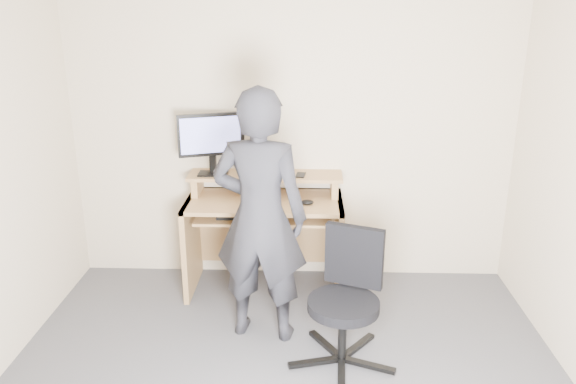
# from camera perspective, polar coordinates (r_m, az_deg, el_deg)

# --- Properties ---
(back_wall) EXTENTS (3.50, 0.02, 2.50)m
(back_wall) POSITION_cam_1_polar(r_m,az_deg,el_deg) (4.44, 0.36, 6.57)
(back_wall) COLOR beige
(back_wall) RESTS_ON ground
(desk) EXTENTS (1.20, 0.60, 0.91)m
(desk) POSITION_cam_1_polar(r_m,az_deg,el_deg) (4.44, -2.32, -2.91)
(desk) COLOR tan
(desk) RESTS_ON ground
(monitor) EXTENTS (0.49, 0.20, 0.48)m
(monitor) POSITION_cam_1_polar(r_m,az_deg,el_deg) (4.33, -7.80, 5.41)
(monitor) COLOR black
(monitor) RESTS_ON desk
(external_drive) EXTENTS (0.10, 0.14, 0.20)m
(external_drive) POSITION_cam_1_polar(r_m,az_deg,el_deg) (4.38, -2.18, 3.14)
(external_drive) COLOR black
(external_drive) RESTS_ON desk
(travel_mug) EXTENTS (0.10, 0.10, 0.20)m
(travel_mug) POSITION_cam_1_polar(r_m,az_deg,el_deg) (4.33, -0.26, 2.97)
(travel_mug) COLOR #B6B6BB
(travel_mug) RESTS_ON desk
(smartphone) EXTENTS (0.08, 0.14, 0.01)m
(smartphone) POSITION_cam_1_polar(r_m,az_deg,el_deg) (4.35, 1.30, 1.74)
(smartphone) COLOR black
(smartphone) RESTS_ON desk
(charger) EXTENTS (0.06, 0.05, 0.03)m
(charger) POSITION_cam_1_polar(r_m,az_deg,el_deg) (4.34, -4.07, 1.86)
(charger) COLOR black
(charger) RESTS_ON desk
(headphones) EXTENTS (0.19, 0.19, 0.06)m
(headphones) POSITION_cam_1_polar(r_m,az_deg,el_deg) (4.47, -3.44, 2.25)
(headphones) COLOR silver
(headphones) RESTS_ON desk
(keyboard) EXTENTS (0.47, 0.20, 0.03)m
(keyboard) POSITION_cam_1_polar(r_m,az_deg,el_deg) (4.25, -4.11, -2.24)
(keyboard) COLOR black
(keyboard) RESTS_ON desk
(mouse) EXTENTS (0.11, 0.08, 0.04)m
(mouse) POSITION_cam_1_polar(r_m,az_deg,el_deg) (4.18, 1.96, -1.05)
(mouse) COLOR black
(mouse) RESTS_ON desk
(office_chair) EXTENTS (0.67, 0.65, 0.85)m
(office_chair) POSITION_cam_1_polar(r_m,az_deg,el_deg) (3.56, 6.00, -10.27)
(office_chair) COLOR black
(office_chair) RESTS_ON ground
(person) EXTENTS (0.68, 0.50, 1.71)m
(person) POSITION_cam_1_polar(r_m,az_deg,el_deg) (3.66, -2.87, -2.59)
(person) COLOR black
(person) RESTS_ON ground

